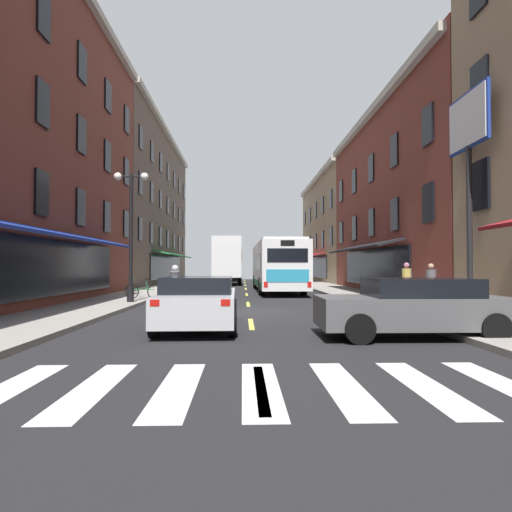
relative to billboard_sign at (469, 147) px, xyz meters
name	(u,v)px	position (x,y,z in m)	size (l,w,h in m)	color
ground_plane	(249,313)	(-7.05, 1.88, -5.49)	(34.80, 80.00, 0.10)	black
lane_centre_dashes	(249,312)	(-7.05, 1.63, -5.44)	(0.14, 73.90, 0.01)	#DBCC4C
crosswalk_near	(261,387)	(-7.05, -8.12, -5.44)	(7.10, 2.80, 0.01)	silver
sidewalk_left	(82,310)	(-12.95, 1.88, -5.37)	(3.00, 80.00, 0.14)	gray
sidewalk_right	(412,309)	(-1.15, 1.88, -5.37)	(3.00, 80.00, 0.14)	gray
billboard_sign	(469,147)	(0.00, 0.00, 0.00)	(0.40, 2.44, 7.09)	black
transit_bus	(276,266)	(-5.12, 14.35, -3.79)	(2.77, 12.35, 3.14)	silver
box_truck	(227,261)	(-8.63, 24.96, -3.39)	(2.60, 7.15, 4.08)	white
sedan_near	(199,301)	(-8.42, -2.41, -4.75)	(2.02, 4.51, 1.33)	silver
sedan_mid	(232,275)	(-8.42, 34.68, -4.77)	(1.93, 4.36, 1.30)	black
sedan_far	(414,307)	(-3.43, -4.11, -4.75)	(4.25, 1.94, 1.34)	#515154
motorcycle_rider	(175,290)	(-9.83, 2.81, -4.74)	(0.62, 2.07, 1.66)	black
bicycle_near	(143,291)	(-11.78, 6.29, -4.94)	(1.71, 0.48, 0.91)	black
pedestrian_near	(407,282)	(-0.77, 3.44, -4.45)	(0.47, 0.52, 1.62)	maroon
pedestrian_mid	(431,284)	(-0.32, 2.22, -4.50)	(0.36, 0.36, 1.57)	black
street_lamp_twin	(131,230)	(-11.91, 4.48, -2.34)	(1.42, 0.32, 5.35)	black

